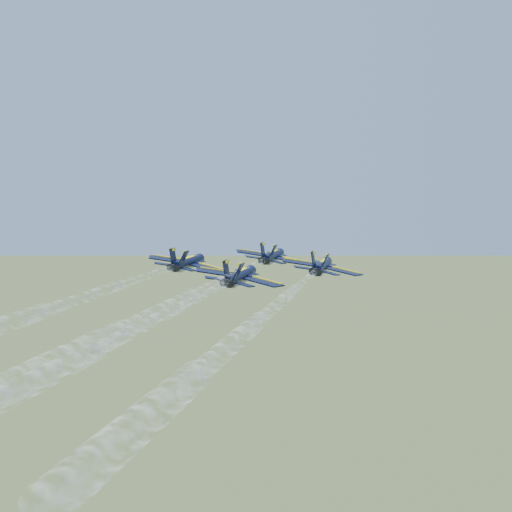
# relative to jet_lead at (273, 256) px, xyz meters

# --- Properties ---
(jet_lead) EXTENTS (12.51, 16.44, 3.88)m
(jet_lead) POSITION_rel_jet_lead_xyz_m (0.00, 0.00, 0.00)
(jet_lead) COLOR black
(jet_left) EXTENTS (12.51, 16.44, 3.88)m
(jet_left) POSITION_rel_jet_lead_xyz_m (-12.77, -9.44, 0.00)
(jet_left) COLOR black
(jet_right) EXTENTS (12.51, 16.44, 3.88)m
(jet_right) POSITION_rel_jet_lead_xyz_m (8.27, -11.71, 0.00)
(jet_right) COLOR black
(jet_slot) EXTENTS (12.51, 16.44, 3.88)m
(jet_slot) POSITION_rel_jet_lead_xyz_m (-2.94, -22.88, 0.00)
(jet_slot) COLOR black
(smoke_trail_lead) EXTENTS (11.68, 76.76, 2.32)m
(smoke_trail_lead) POSITION_rel_jet_lead_xyz_m (-7.45, -56.85, 0.03)
(smoke_trail_lead) COLOR white
(smoke_trail_right) EXTENTS (11.68, 76.76, 2.32)m
(smoke_trail_right) POSITION_rel_jet_lead_xyz_m (0.82, -68.56, 0.03)
(smoke_trail_right) COLOR white
(smoke_trail_slot) EXTENTS (11.68, 76.76, 2.32)m
(smoke_trail_slot) POSITION_rel_jet_lead_xyz_m (-10.38, -79.73, 0.03)
(smoke_trail_slot) COLOR white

